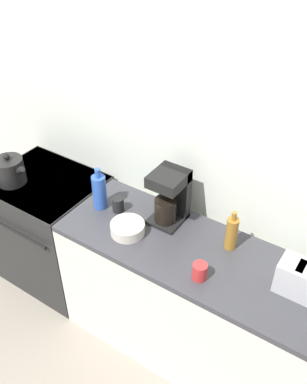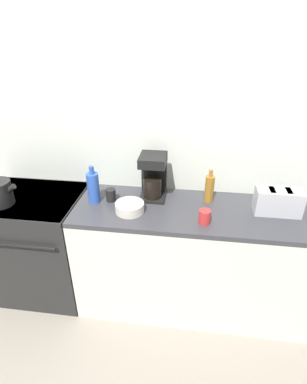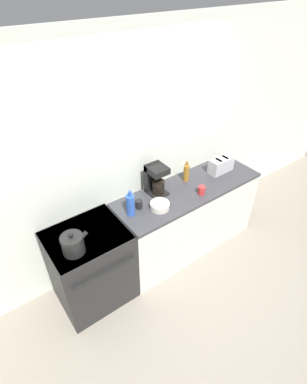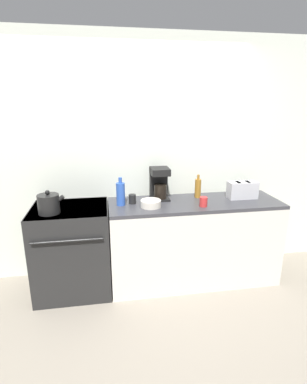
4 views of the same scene
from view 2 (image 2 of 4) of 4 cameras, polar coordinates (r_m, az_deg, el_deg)
ground_plane at (r=2.62m, az=-8.33°, el=-23.08°), size 12.00×12.00×0.00m
wall_back at (r=2.41m, az=-6.26°, el=10.47°), size 8.00×0.05×2.60m
stove at (r=2.71m, az=-20.65°, el=-9.09°), size 0.75×0.66×0.91m
counter_block at (r=2.43m, az=7.82°, el=-12.53°), size 1.79×0.59×0.91m
toaster at (r=2.23m, az=22.64°, el=-1.68°), size 0.31×0.14×0.18m
coffee_maker at (r=2.24m, az=-0.03°, el=3.28°), size 0.19×0.22×0.34m
bottle_amber at (r=2.23m, az=10.59°, el=0.69°), size 0.07×0.07×0.25m
bottle_blue at (r=2.23m, az=-11.39°, el=0.90°), size 0.09×0.09×0.29m
cup_red at (r=2.00m, az=9.73°, el=-4.67°), size 0.08×0.08×0.10m
cup_black at (r=2.25m, az=-8.13°, el=-0.56°), size 0.07×0.07×0.10m
bowl at (r=2.11m, az=-4.55°, el=-2.92°), size 0.20×0.20×0.07m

